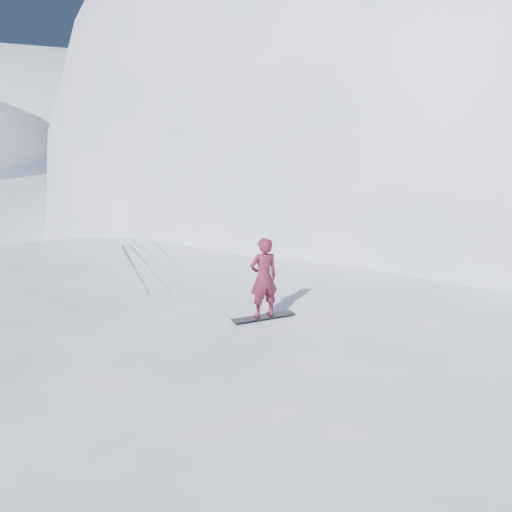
{
  "coord_description": "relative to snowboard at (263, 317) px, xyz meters",
  "views": [
    {
      "loc": [
        -0.92,
        -10.92,
        6.81
      ],
      "look_at": [
        1.09,
        1.38,
        3.5
      ],
      "focal_mm": 40.0,
      "sensor_mm": 36.0,
      "label": 1
    }
  ],
  "objects": [
    {
      "name": "ground",
      "position": [
        -1.09,
        -0.38,
        -2.41
      ],
      "size": [
        400.0,
        400.0,
        0.0
      ],
      "primitive_type": "plane",
      "color": "white",
      "rests_on": "ground"
    },
    {
      "name": "near_ridge",
      "position": [
        -0.09,
        2.62,
        -2.41
      ],
      "size": [
        36.0,
        28.0,
        4.8
      ],
      "primitive_type": "ellipsoid",
      "color": "white",
      "rests_on": "ground"
    },
    {
      "name": "summit_peak",
      "position": [
        20.91,
        25.62,
        -2.41
      ],
      "size": [
        60.0,
        56.0,
        56.0
      ],
      "primitive_type": "ellipsoid",
      "color": "white",
      "rests_on": "ground"
    },
    {
      "name": "peak_shoulder",
      "position": [
        8.91,
        19.62,
        -2.41
      ],
      "size": [
        28.0,
        24.0,
        18.0
      ],
      "primitive_type": "ellipsoid",
      "color": "white",
      "rests_on": "ground"
    },
    {
      "name": "wind_bumps",
      "position": [
        -1.65,
        1.74,
        -2.41
      ],
      "size": [
        16.0,
        14.4,
        1.0
      ],
      "color": "white",
      "rests_on": "ground"
    },
    {
      "name": "snowboard",
      "position": [
        0.0,
        0.0,
        0.0
      ],
      "size": [
        1.43,
        0.6,
        0.02
      ],
      "primitive_type": "cube",
      "rotation": [
        0.0,
        0.0,
        0.25
      ],
      "color": "black",
      "rests_on": "near_ridge"
    },
    {
      "name": "snowboarder",
      "position": [
        0.0,
        0.0,
        0.88
      ],
      "size": [
        0.71,
        0.56,
        1.73
      ],
      "primitive_type": "imported",
      "rotation": [
        0.0,
        0.0,
        3.39
      ],
      "color": "maroon",
      "rests_on": "snowboard"
    },
    {
      "name": "board_tracks",
      "position": [
        -2.49,
        5.04,
        0.01
      ],
      "size": [
        2.56,
        5.9,
        0.04
      ],
      "color": "silver",
      "rests_on": "ground"
    }
  ]
}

